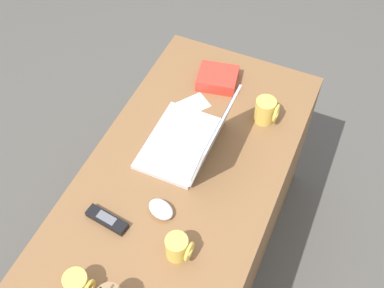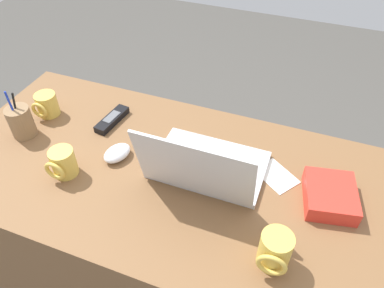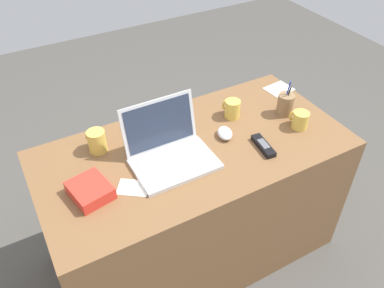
{
  "view_description": "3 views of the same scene",
  "coord_description": "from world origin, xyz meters",
  "px_view_note": "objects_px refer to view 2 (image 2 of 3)",
  "views": [
    {
      "loc": [
        0.86,
        0.43,
        2.21
      ],
      "look_at": [
        -0.11,
        -0.0,
        0.81
      ],
      "focal_mm": 44.76,
      "sensor_mm": 36.0,
      "label": 1
    },
    {
      "loc": [
        -0.36,
        0.7,
        1.59
      ],
      "look_at": [
        -0.07,
        -0.07,
        0.82
      ],
      "focal_mm": 34.16,
      "sensor_mm": 36.0,
      "label": 2
    },
    {
      "loc": [
        -0.67,
        -1.18,
        1.9
      ],
      "look_at": [
        -0.02,
        -0.01,
        0.78
      ],
      "focal_mm": 37.07,
      "sensor_mm": 36.0,
      "label": 3
    }
  ],
  "objects_px": {
    "pen_holder": "(21,122)",
    "snack_bag": "(330,196)",
    "laptop": "(205,166)",
    "computer_mouse": "(118,152)",
    "coffee_mug_tall": "(47,105)",
    "coffee_mug_white": "(63,163)",
    "cordless_phone": "(112,119)",
    "coffee_mug_spare": "(275,251)"
  },
  "relations": [
    {
      "from": "pen_holder",
      "to": "snack_bag",
      "type": "xyz_separation_m",
      "value": [
        -1.01,
        -0.07,
        -0.03
      ]
    },
    {
      "from": "laptop",
      "to": "snack_bag",
      "type": "distance_m",
      "value": 0.37
    },
    {
      "from": "laptop",
      "to": "computer_mouse",
      "type": "height_order",
      "value": "laptop"
    },
    {
      "from": "coffee_mug_tall",
      "to": "coffee_mug_white",
      "type": "bearing_deg",
      "value": 135.44
    },
    {
      "from": "coffee_mug_white",
      "to": "cordless_phone",
      "type": "distance_m",
      "value": 0.27
    },
    {
      "from": "coffee_mug_tall",
      "to": "cordless_phone",
      "type": "bearing_deg",
      "value": -169.88
    },
    {
      "from": "coffee_mug_white",
      "to": "coffee_mug_spare",
      "type": "height_order",
      "value": "coffee_mug_spare"
    },
    {
      "from": "coffee_mug_spare",
      "to": "laptop",
      "type": "bearing_deg",
      "value": -39.91
    },
    {
      "from": "laptop",
      "to": "computer_mouse",
      "type": "bearing_deg",
      "value": 2.98
    },
    {
      "from": "cordless_phone",
      "to": "snack_bag",
      "type": "distance_m",
      "value": 0.77
    },
    {
      "from": "computer_mouse",
      "to": "coffee_mug_tall",
      "type": "xyz_separation_m",
      "value": [
        0.35,
        -0.11,
        0.02
      ]
    },
    {
      "from": "coffee_mug_spare",
      "to": "snack_bag",
      "type": "distance_m",
      "value": 0.27
    },
    {
      "from": "coffee_mug_spare",
      "to": "pen_holder",
      "type": "distance_m",
      "value": 0.92
    },
    {
      "from": "laptop",
      "to": "computer_mouse",
      "type": "xyz_separation_m",
      "value": [
        0.29,
        0.02,
        -0.03
      ]
    },
    {
      "from": "pen_holder",
      "to": "coffee_mug_tall",
      "type": "bearing_deg",
      "value": -94.36
    },
    {
      "from": "computer_mouse",
      "to": "laptop",
      "type": "bearing_deg",
      "value": -158.44
    },
    {
      "from": "coffee_mug_white",
      "to": "coffee_mug_spare",
      "type": "distance_m",
      "value": 0.66
    },
    {
      "from": "snack_bag",
      "to": "coffee_mug_tall",
      "type": "bearing_deg",
      "value": -3.01
    },
    {
      "from": "computer_mouse",
      "to": "coffee_mug_white",
      "type": "height_order",
      "value": "coffee_mug_white"
    },
    {
      "from": "coffee_mug_spare",
      "to": "cordless_phone",
      "type": "height_order",
      "value": "coffee_mug_spare"
    },
    {
      "from": "coffee_mug_white",
      "to": "coffee_mug_spare",
      "type": "relative_size",
      "value": 0.88
    },
    {
      "from": "coffee_mug_spare",
      "to": "cordless_phone",
      "type": "xyz_separation_m",
      "value": [
        0.65,
        -0.34,
        -0.04
      ]
    },
    {
      "from": "coffee_mug_spare",
      "to": "pen_holder",
      "type": "relative_size",
      "value": 0.59
    },
    {
      "from": "coffee_mug_spare",
      "to": "cordless_phone",
      "type": "relative_size",
      "value": 0.66
    },
    {
      "from": "pen_holder",
      "to": "computer_mouse",
      "type": "bearing_deg",
      "value": -177.51
    },
    {
      "from": "snack_bag",
      "to": "computer_mouse",
      "type": "bearing_deg",
      "value": 4.58
    },
    {
      "from": "coffee_mug_spare",
      "to": "pen_holder",
      "type": "height_order",
      "value": "pen_holder"
    },
    {
      "from": "laptop",
      "to": "coffee_mug_spare",
      "type": "height_order",
      "value": "laptop"
    },
    {
      "from": "laptop",
      "to": "cordless_phone",
      "type": "bearing_deg",
      "value": -18.5
    },
    {
      "from": "coffee_mug_tall",
      "to": "pen_holder",
      "type": "distance_m",
      "value": 0.12
    },
    {
      "from": "coffee_mug_white",
      "to": "snack_bag",
      "type": "distance_m",
      "value": 0.79
    },
    {
      "from": "coffee_mug_tall",
      "to": "pen_holder",
      "type": "xyz_separation_m",
      "value": [
        0.01,
        0.12,
        0.01
      ]
    },
    {
      "from": "computer_mouse",
      "to": "coffee_mug_tall",
      "type": "relative_size",
      "value": 1.11
    },
    {
      "from": "cordless_phone",
      "to": "coffee_mug_spare",
      "type": "bearing_deg",
      "value": 152.12
    },
    {
      "from": "coffee_mug_tall",
      "to": "cordless_phone",
      "type": "height_order",
      "value": "coffee_mug_tall"
    },
    {
      "from": "pen_holder",
      "to": "snack_bag",
      "type": "bearing_deg",
      "value": -176.15
    },
    {
      "from": "computer_mouse",
      "to": "pen_holder",
      "type": "xyz_separation_m",
      "value": [
        0.36,
        0.02,
        0.04
      ]
    },
    {
      "from": "laptop",
      "to": "coffee_mug_tall",
      "type": "height_order",
      "value": "laptop"
    },
    {
      "from": "computer_mouse",
      "to": "pen_holder",
      "type": "relative_size",
      "value": 0.55
    },
    {
      "from": "pen_holder",
      "to": "laptop",
      "type": "bearing_deg",
      "value": -177.29
    },
    {
      "from": "laptop",
      "to": "pen_holder",
      "type": "bearing_deg",
      "value": 2.71
    },
    {
      "from": "coffee_mug_tall",
      "to": "coffee_mug_spare",
      "type": "height_order",
      "value": "coffee_mug_spare"
    }
  ]
}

